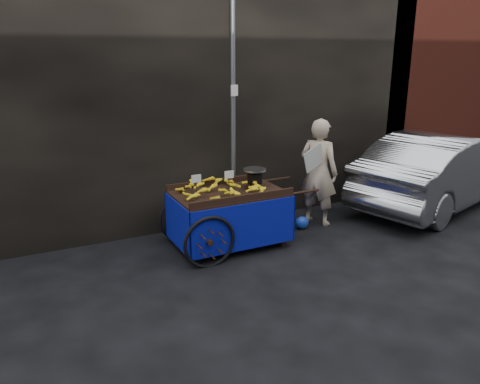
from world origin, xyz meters
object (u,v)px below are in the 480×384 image
banana_cart (226,198)px  parked_car (440,170)px  vendor (319,172)px  plastic_bag (302,223)px

banana_cart → parked_car: parked_car is taller
vendor → parked_car: (2.84, -0.20, -0.22)m
plastic_bag → vendor: bearing=17.5°
vendor → banana_cart: bearing=64.8°
banana_cart → plastic_bag: (1.51, 0.08, -0.69)m
plastic_bag → parked_car: parked_car is taller
vendor → parked_car: vendor is taller
vendor → plastic_bag: 0.94m
banana_cart → plastic_bag: bearing=2.8°
plastic_bag → parked_car: size_ratio=0.06×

